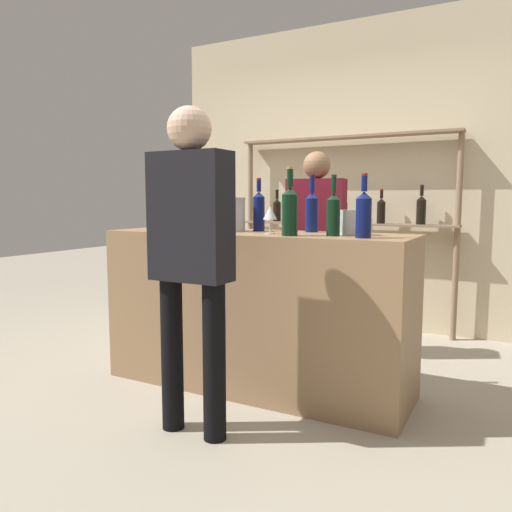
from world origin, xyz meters
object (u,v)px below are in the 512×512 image
object	(u,v)px
counter_bottle_3	(312,211)
customer_center	(191,245)
counter_bottle_0	(364,213)
ice_bucket	(230,214)
wine_glass	(270,213)
counter_bottle_5	(333,213)
cork_jar	(350,222)
counter_bottle_4	(290,210)
counter_bottle_1	(259,210)
counter_bottle_2	(182,211)
server_behind_counter	(316,238)

from	to	relation	value
counter_bottle_3	customer_center	xyz separation A→B (m)	(-0.27, -0.90, -0.15)
counter_bottle_0	ice_bucket	bearing A→B (deg)	171.36
customer_center	wine_glass	bearing A→B (deg)	-9.64
customer_center	ice_bucket	bearing A→B (deg)	16.93
counter_bottle_5	cork_jar	distance (m)	0.14
counter_bottle_5	ice_bucket	xyz separation A→B (m)	(-0.71, 0.07, -0.02)
counter_bottle_4	cork_jar	xyz separation A→B (m)	(0.28, 0.22, -0.07)
counter_bottle_1	counter_bottle_2	distance (m)	0.62
counter_bottle_2	ice_bucket	xyz separation A→B (m)	(0.47, -0.14, -0.01)
ice_bucket	server_behind_counter	distance (m)	0.88
wine_glass	server_behind_counter	xyz separation A→B (m)	(-0.06, 0.89, -0.20)
counter_bottle_5	server_behind_counter	size ratio (longest dim) A/B	0.22
counter_bottle_4	wine_glass	xyz separation A→B (m)	(-0.17, 0.09, -0.03)
counter_bottle_3	cork_jar	distance (m)	0.33
counter_bottle_5	wine_glass	xyz separation A→B (m)	(-0.39, -0.01, -0.01)
server_behind_counter	cork_jar	bearing A→B (deg)	26.09
counter_bottle_2	counter_bottle_4	size ratio (longest dim) A/B	0.82
counter_bottle_4	counter_bottle_5	size ratio (longest dim) A/B	1.13
ice_bucket	counter_bottle_4	bearing A→B (deg)	-19.22
ice_bucket	server_behind_counter	xyz separation A→B (m)	(0.27, 0.81, -0.19)
wine_glass	customer_center	size ratio (longest dim) A/B	0.10
ice_bucket	customer_center	world-z (taller)	customer_center
counter_bottle_3	counter_bottle_1	bearing A→B (deg)	-169.72
counter_bottle_5	counter_bottle_0	bearing A→B (deg)	-18.55
counter_bottle_4	customer_center	distance (m)	0.64
counter_bottle_2	counter_bottle_5	distance (m)	1.20
cork_jar	counter_bottle_3	bearing A→B (deg)	154.23
ice_bucket	customer_center	xyz separation A→B (m)	(0.21, -0.72, -0.13)
cork_jar	customer_center	world-z (taller)	customer_center
counter_bottle_3	cork_jar	xyz separation A→B (m)	(0.29, -0.14, -0.06)
cork_jar	counter_bottle_5	bearing A→B (deg)	-115.92
counter_bottle_1	counter_bottle_5	size ratio (longest dim) A/B	1.00
counter_bottle_1	ice_bucket	distance (m)	0.19
cork_jar	counter_bottle_0	bearing A→B (deg)	-54.69
counter_bottle_0	cork_jar	world-z (taller)	counter_bottle_0
counter_bottle_0	counter_bottle_4	size ratio (longest dim) A/B	0.88
counter_bottle_0	counter_bottle_1	xyz separation A→B (m)	(-0.76, 0.26, 0.00)
counter_bottle_1	ice_bucket	world-z (taller)	counter_bottle_1
counter_bottle_4	counter_bottle_0	bearing A→B (deg)	4.97
counter_bottle_1	counter_bottle_5	distance (m)	0.60
counter_bottle_0	ice_bucket	distance (m)	0.91
counter_bottle_2	counter_bottle_1	bearing A→B (deg)	-1.48
customer_center	server_behind_counter	distance (m)	1.53
wine_glass	customer_center	xyz separation A→B (m)	(-0.11, -0.64, -0.14)
counter_bottle_0	server_behind_counter	distance (m)	1.16
cork_jar	customer_center	xyz separation A→B (m)	(-0.56, -0.76, -0.09)
counter_bottle_1	wine_glass	size ratio (longest dim) A/B	2.07
counter_bottle_0	counter_bottle_5	world-z (taller)	same
counter_bottle_2	customer_center	distance (m)	1.11
counter_bottle_2	ice_bucket	world-z (taller)	counter_bottle_2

